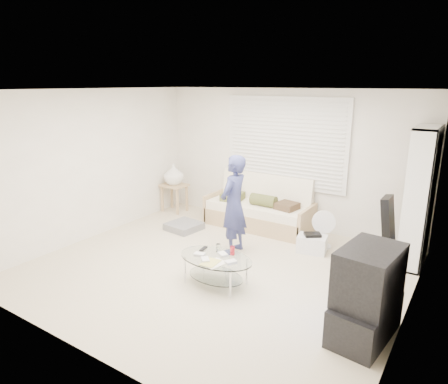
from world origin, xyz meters
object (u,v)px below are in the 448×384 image
Objects in this scene: futon_sofa at (259,210)px; tv_unit at (367,295)px; coffee_table at (216,262)px; bookshelf at (419,197)px.

tv_unit is (2.50, -2.34, 0.17)m from futon_sofa.
futon_sofa is at bearing 104.06° from coffee_table.
futon_sofa is at bearing 136.92° from tv_unit.
bookshelf is at bearing 46.04° from coffee_table.
bookshelf is at bearing -2.51° from futon_sofa.
futon_sofa is 1.97× the size of tv_unit.
tv_unit is 1.95m from coffee_table.
coffee_table is at bearing -75.94° from futon_sofa.
tv_unit is at bearing -43.08° from futon_sofa.
tv_unit reaches higher than futon_sofa.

